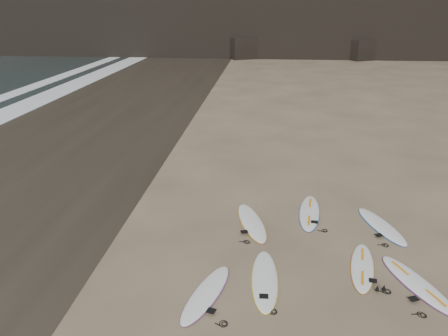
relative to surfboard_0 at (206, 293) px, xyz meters
The scene contains 9 objects.
ground 4.19m from the surfboard_0, 17.11° to the left, with size 240.00×240.00×0.00m, color #897559.
wet_sand 14.39m from the surfboard_0, 128.69° to the left, with size 12.00×200.00×0.01m, color #383026.
surfboard_0 is the anchor object (origin of this frame).
surfboard_1 1.53m from the surfboard_0, 26.98° to the left, with size 0.62×2.59×0.09m, color white.
surfboard_2 4.14m from the surfboard_0, 21.03° to the left, with size 0.56×2.34×0.08m, color white.
surfboard_3 5.11m from the surfboard_0, ahead, with size 0.61×2.55×0.09m, color white.
surfboard_5 3.77m from the surfboard_0, 75.65° to the left, with size 0.62×2.60×0.09m, color white.
surfboard_6 5.28m from the surfboard_0, 58.29° to the left, with size 0.63×2.61×0.09m, color white.
surfboard_7 6.18m from the surfboard_0, 37.82° to the left, with size 0.60×2.50×0.09m, color white.
Camera 1 is at (-2.77, -9.66, 6.43)m, focal length 35.00 mm.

